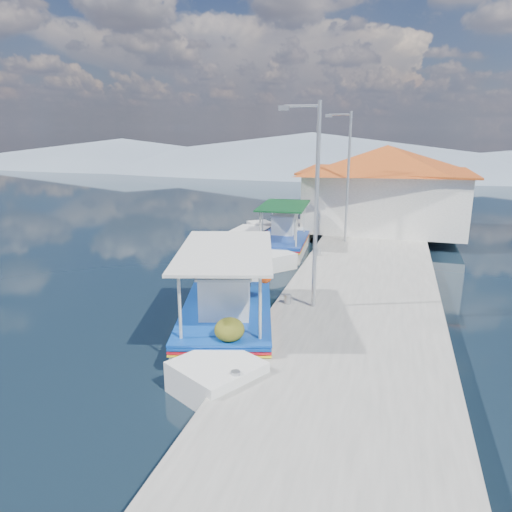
# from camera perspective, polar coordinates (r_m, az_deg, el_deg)

# --- Properties ---
(ground) EXTENTS (160.00, 160.00, 0.00)m
(ground) POSITION_cam_1_polar(r_m,az_deg,el_deg) (14.56, -12.98, -8.60)
(ground) COLOR black
(ground) RESTS_ON ground
(quay) EXTENTS (5.00, 44.00, 0.50)m
(quay) POSITION_cam_1_polar(r_m,az_deg,el_deg) (18.40, 12.95, -2.71)
(quay) COLOR #A9A59E
(quay) RESTS_ON ground
(bollards) EXTENTS (0.20, 17.20, 0.30)m
(bollards) POSITION_cam_1_polar(r_m,az_deg,el_deg) (17.80, 6.11, -1.66)
(bollards) COLOR #A5A8AD
(bollards) RESTS_ON quay
(main_caique) EXTENTS (3.99, 8.26, 2.82)m
(main_caique) POSITION_cam_1_polar(r_m,az_deg,el_deg) (13.72, -3.34, -7.26)
(main_caique) COLOR white
(main_caique) RESTS_ON ground
(caique_green_canopy) EXTENTS (2.38, 6.88, 2.58)m
(caique_green_canopy) POSITION_cam_1_polar(r_m,az_deg,el_deg) (22.58, 3.35, 1.31)
(caique_green_canopy) COLOR white
(caique_green_canopy) RESTS_ON ground
(caique_blue_hull) EXTENTS (1.85, 5.44, 0.97)m
(caique_blue_hull) POSITION_cam_1_polar(r_m,az_deg,el_deg) (24.67, -1.07, 2.23)
(caique_blue_hull) COLOR white
(caique_blue_hull) RESTS_ON ground
(caique_far) EXTENTS (2.02, 6.76, 2.37)m
(caique_far) POSITION_cam_1_polar(r_m,az_deg,el_deg) (23.79, 3.59, 2.15)
(caique_far) COLOR white
(caique_far) RESTS_ON ground
(harbor_building) EXTENTS (10.49, 10.49, 4.40)m
(harbor_building) POSITION_cam_1_polar(r_m,az_deg,el_deg) (26.71, 15.21, 8.17)
(harbor_building) COLOR white
(harbor_building) RESTS_ON quay
(lamp_post_near) EXTENTS (1.21, 0.14, 6.00)m
(lamp_post_near) POSITION_cam_1_polar(r_m,az_deg,el_deg) (13.86, 6.92, 7.09)
(lamp_post_near) COLOR #A5A8AD
(lamp_post_near) RESTS_ON quay
(lamp_post_far) EXTENTS (1.21, 0.14, 6.00)m
(lamp_post_far) POSITION_cam_1_polar(r_m,az_deg,el_deg) (22.73, 10.79, 10.03)
(lamp_post_far) COLOR #A5A8AD
(lamp_post_far) RESTS_ON quay
(mountain_ridge) EXTENTS (171.40, 96.00, 5.50)m
(mountain_ridge) POSITION_cam_1_polar(r_m,az_deg,el_deg) (67.64, 16.49, 11.35)
(mountain_ridge) COLOR gray
(mountain_ridge) RESTS_ON ground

